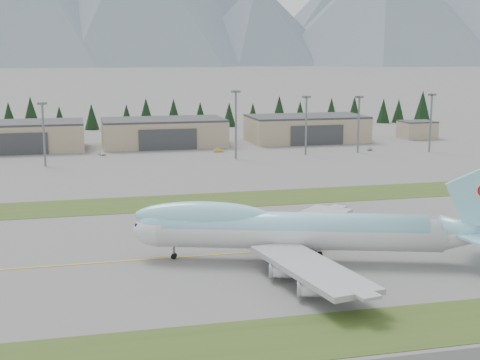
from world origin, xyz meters
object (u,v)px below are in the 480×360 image
object	(u,v)px
boeing_747_freighter	(295,230)
hangar_center	(164,132)
service_vehicle_a	(102,155)
service_vehicle_c	(370,150)
hangar_right	(306,128)
hangar_left	(19,136)
service_vehicle_b	(219,152)

from	to	relation	value
boeing_747_freighter	hangar_center	size ratio (longest dim) A/B	1.36
service_vehicle_a	service_vehicle_c	bearing A→B (deg)	-30.05
hangar_right	service_vehicle_c	size ratio (longest dim) A/B	11.07
hangar_left	service_vehicle_b	distance (m)	76.32
hangar_right	service_vehicle_a	distance (m)	87.71
hangar_center	service_vehicle_c	bearing A→B (deg)	-22.81
hangar_center	service_vehicle_c	xyz separation A→B (m)	(74.60, -31.37, -5.39)
service_vehicle_a	service_vehicle_c	size ratio (longest dim) A/B	0.90
hangar_center	service_vehicle_a	distance (m)	32.86
hangar_center	service_vehicle_c	world-z (taller)	hangar_center
service_vehicle_b	service_vehicle_c	distance (m)	57.57
hangar_right	hangar_left	bearing A→B (deg)	180.00
service_vehicle_b	service_vehicle_c	bearing A→B (deg)	-88.70
hangar_left	hangar_center	distance (m)	55.00
hangar_left	service_vehicle_a	distance (m)	36.64
service_vehicle_b	hangar_center	bearing A→B (deg)	48.22
hangar_left	service_vehicle_c	bearing A→B (deg)	-13.61
boeing_747_freighter	hangar_right	distance (m)	166.72
boeing_747_freighter	service_vehicle_c	size ratio (longest dim) A/B	15.06
hangar_center	service_vehicle_a	xyz separation A→B (m)	(-25.11, -20.50, -5.39)
hangar_left	service_vehicle_b	bearing A→B (deg)	-17.24
boeing_747_freighter	hangar_center	distance (m)	156.91
hangar_center	service_vehicle_b	distance (m)	29.18
hangar_left	hangar_center	size ratio (longest dim) A/B	1.00
boeing_747_freighter	service_vehicle_b	bearing A→B (deg)	101.53
hangar_left	service_vehicle_a	xyz separation A→B (m)	(29.89, -20.50, -5.39)
boeing_747_freighter	hangar_left	distance (m)	167.44
hangar_right	service_vehicle_c	xyz separation A→B (m)	(14.60, -31.37, -5.39)
boeing_747_freighter	service_vehicle_c	bearing A→B (deg)	78.03
service_vehicle_c	boeing_747_freighter	bearing A→B (deg)	-91.44
hangar_center	service_vehicle_c	size ratio (longest dim) A/B	11.07
service_vehicle_c	service_vehicle_b	bearing A→B (deg)	-160.73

